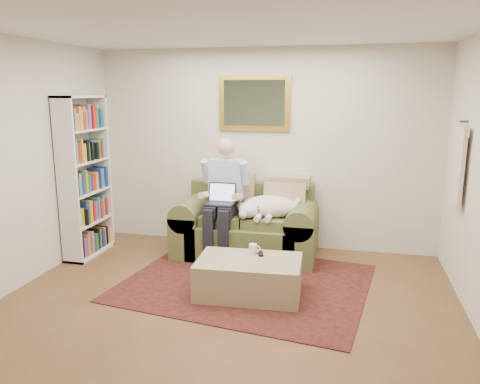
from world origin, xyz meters
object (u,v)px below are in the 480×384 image
at_px(ottoman, 249,277).
at_px(laptop, 221,198).
at_px(sofa, 246,232).
at_px(sleeping_dog, 270,206).
at_px(bookshelf, 85,177).
at_px(coffee_mug, 253,249).
at_px(seated_man, 223,200).

bearing_deg(ottoman, laptop, 120.42).
bearing_deg(sofa, sleeping_dog, -15.74).
height_order(laptop, bookshelf, bookshelf).
bearing_deg(ottoman, coffee_mug, 90.37).
bearing_deg(coffee_mug, sleeping_dog, 88.36).
relative_size(seated_man, sleeping_dog, 2.04).
relative_size(sleeping_dog, bookshelf, 0.36).
bearing_deg(bookshelf, ottoman, -18.44).
xyz_separation_m(seated_man, coffee_mug, (0.55, -0.82, -0.31)).
bearing_deg(sofa, laptop, -138.98).
height_order(sleeping_dog, bookshelf, bookshelf).
distance_m(sofa, ottoman, 1.22).
xyz_separation_m(sofa, coffee_mug, (0.29, -0.98, 0.13)).
distance_m(laptop, bookshelf, 1.74).
bearing_deg(coffee_mug, laptop, 126.50).
bearing_deg(laptop, ottoman, -59.58).
bearing_deg(coffee_mug, sofa, 106.52).
xyz_separation_m(laptop, coffee_mug, (0.55, -0.75, -0.35)).
bearing_deg(sleeping_dog, ottoman, -91.27).
height_order(laptop, coffee_mug, laptop).
xyz_separation_m(seated_man, sleeping_dog, (0.58, 0.07, -0.07)).
relative_size(seated_man, bookshelf, 0.74).
height_order(seated_man, laptop, seated_man).
bearing_deg(seated_man, coffee_mug, -55.86).
bearing_deg(laptop, coffee_mug, -53.50).
relative_size(seated_man, laptop, 4.33).
relative_size(seated_man, coffee_mug, 14.82).
height_order(sofa, laptop, laptop).
xyz_separation_m(sofa, seated_man, (-0.26, -0.16, 0.44)).
distance_m(ottoman, bookshelf, 2.52).
relative_size(laptop, sleeping_dog, 0.47).
relative_size(ottoman, coffee_mug, 10.45).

